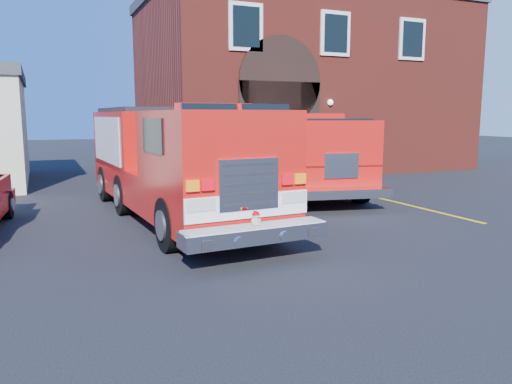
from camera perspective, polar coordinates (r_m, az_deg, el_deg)
name	(u,v)px	position (r m, az deg, el deg)	size (l,w,h in m)	color
ground	(233,246)	(10.30, -2.68, -6.23)	(100.00, 100.00, 0.00)	black
parking_stripe_near	(441,213)	(14.62, 20.36, -2.26)	(0.12, 3.00, 0.01)	yellow
parking_stripe_mid	(374,197)	(16.87, 13.32, -0.53)	(0.12, 3.00, 0.01)	yellow
parking_stripe_far	(326,185)	(19.32, 8.00, 0.78)	(0.12, 3.00, 0.01)	yellow
fire_station	(298,84)	(26.48, 4.84, 12.19)	(15.20, 10.20, 8.45)	maroon
fire_engine	(173,160)	(13.09, -9.48, 3.58)	(3.18, 9.57, 2.90)	black
secondary_truck	(300,149)	(17.74, 5.02, 4.92)	(4.26, 8.73, 2.72)	black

